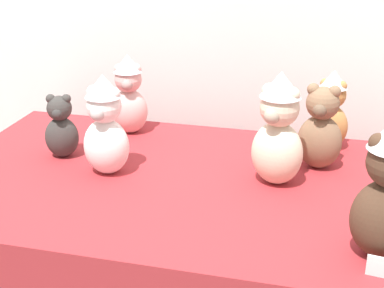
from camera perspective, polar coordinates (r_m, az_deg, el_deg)
name	(u,v)px	position (r m, az deg, el deg)	size (l,w,h in m)	color
display_table	(192,276)	(1.95, 0.00, -13.08)	(1.60, 0.94, 0.71)	maroon
teddy_bear_caramel	(331,111)	(2.02, 13.70, 3.25)	(0.15, 0.14, 0.28)	#B27A42
teddy_bear_charcoal	(61,128)	(1.95, -12.94, 1.57)	(0.13, 0.12, 0.22)	#383533
teddy_bear_cream	(278,130)	(1.70, 8.60, 1.35)	(0.19, 0.18, 0.35)	beige
teddy_bear_snow	(105,126)	(1.78, -8.67, 1.77)	(0.15, 0.13, 0.32)	white
teddy_bear_blush	(129,95)	(2.11, -6.32, 4.87)	(0.16, 0.14, 0.30)	beige
teddy_bear_mocha	(320,130)	(1.85, 12.70, 1.40)	(0.16, 0.14, 0.28)	#7F6047
name_card_front_left	(382,267)	(1.39, 18.47, -11.62)	(0.07, 0.01, 0.05)	white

